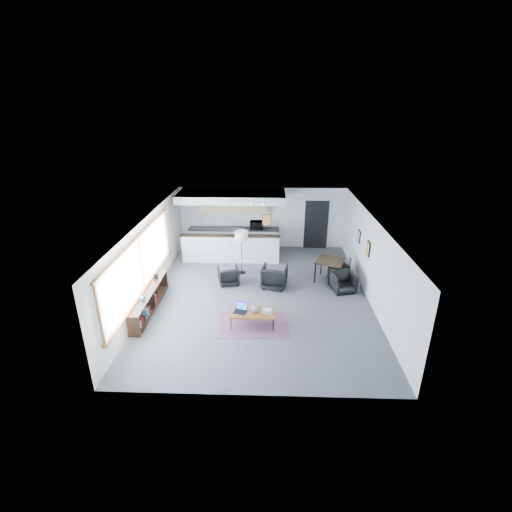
{
  "coord_description": "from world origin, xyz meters",
  "views": [
    {
      "loc": [
        0.27,
        -10.74,
        5.86
      ],
      "look_at": [
        -0.12,
        0.4,
        1.23
      ],
      "focal_mm": 26.0,
      "sensor_mm": 36.0,
      "label": 1
    }
  ],
  "objects_px": {
    "book_stack": "(268,311)",
    "microwave": "(257,224)",
    "laptop": "(241,309)",
    "coffee_table": "(253,313)",
    "ceramic_pot": "(255,309)",
    "armchair_left": "(229,274)",
    "armchair_right": "(274,275)",
    "dining_chair_far": "(339,269)",
    "floor_lamp": "(241,237)",
    "dining_table": "(330,262)",
    "dining_chair_near": "(343,283)"
  },
  "relations": [
    {
      "from": "coffee_table",
      "to": "armchair_left",
      "type": "xyz_separation_m",
      "value": [
        -0.95,
        2.55,
        -0.03
      ]
    },
    {
      "from": "ceramic_pot",
      "to": "dining_chair_near",
      "type": "relative_size",
      "value": 0.37
    },
    {
      "from": "coffee_table",
      "to": "book_stack",
      "type": "bearing_deg",
      "value": 2.06
    },
    {
      "from": "ceramic_pot",
      "to": "book_stack",
      "type": "bearing_deg",
      "value": 4.97
    },
    {
      "from": "ceramic_pot",
      "to": "armchair_right",
      "type": "bearing_deg",
      "value": 76.55
    },
    {
      "from": "floor_lamp",
      "to": "microwave",
      "type": "bearing_deg",
      "value": 78.91
    },
    {
      "from": "armchair_left",
      "to": "dining_chair_near",
      "type": "distance_m",
      "value": 3.89
    },
    {
      "from": "floor_lamp",
      "to": "dining_chair_near",
      "type": "relative_size",
      "value": 2.57
    },
    {
      "from": "coffee_table",
      "to": "microwave",
      "type": "relative_size",
      "value": 2.24
    },
    {
      "from": "coffee_table",
      "to": "ceramic_pot",
      "type": "height_order",
      "value": "ceramic_pot"
    },
    {
      "from": "dining_chair_near",
      "to": "microwave",
      "type": "height_order",
      "value": "microwave"
    },
    {
      "from": "armchair_left",
      "to": "dining_chair_near",
      "type": "relative_size",
      "value": 1.11
    },
    {
      "from": "armchair_right",
      "to": "microwave",
      "type": "distance_m",
      "value": 3.64
    },
    {
      "from": "ceramic_pot",
      "to": "book_stack",
      "type": "xyz_separation_m",
      "value": [
        0.36,
        0.03,
        -0.07
      ]
    },
    {
      "from": "coffee_table",
      "to": "floor_lamp",
      "type": "distance_m",
      "value": 3.65
    },
    {
      "from": "laptop",
      "to": "dining_chair_near",
      "type": "height_order",
      "value": "laptop"
    },
    {
      "from": "ceramic_pot",
      "to": "dining_chair_near",
      "type": "xyz_separation_m",
      "value": [
        2.85,
        2.15,
        -0.21
      ]
    },
    {
      "from": "book_stack",
      "to": "dining_table",
      "type": "distance_m",
      "value": 3.65
    },
    {
      "from": "armchair_left",
      "to": "floor_lamp",
      "type": "height_order",
      "value": "floor_lamp"
    },
    {
      "from": "floor_lamp",
      "to": "microwave",
      "type": "height_order",
      "value": "floor_lamp"
    },
    {
      "from": "armchair_right",
      "to": "dining_table",
      "type": "height_order",
      "value": "armchair_right"
    },
    {
      "from": "ceramic_pot",
      "to": "book_stack",
      "type": "height_order",
      "value": "ceramic_pot"
    },
    {
      "from": "coffee_table",
      "to": "dining_chair_far",
      "type": "xyz_separation_m",
      "value": [
        2.97,
        3.18,
        -0.06
      ]
    },
    {
      "from": "armchair_right",
      "to": "dining_chair_far",
      "type": "xyz_separation_m",
      "value": [
        2.34,
        0.8,
        -0.09
      ]
    },
    {
      "from": "dining_table",
      "to": "floor_lamp",
      "type": "bearing_deg",
      "value": 170.62
    },
    {
      "from": "coffee_table",
      "to": "armchair_left",
      "type": "height_order",
      "value": "armchair_left"
    },
    {
      "from": "book_stack",
      "to": "floor_lamp",
      "type": "relative_size",
      "value": 0.21
    },
    {
      "from": "coffee_table",
      "to": "laptop",
      "type": "distance_m",
      "value": 0.35
    },
    {
      "from": "laptop",
      "to": "ceramic_pot",
      "type": "height_order",
      "value": "laptop"
    },
    {
      "from": "coffee_table",
      "to": "dining_table",
      "type": "xyz_separation_m",
      "value": [
        2.59,
        2.93,
        0.32
      ]
    },
    {
      "from": "laptop",
      "to": "dining_chair_near",
      "type": "bearing_deg",
      "value": 47.62
    },
    {
      "from": "coffee_table",
      "to": "ceramic_pot",
      "type": "relative_size",
      "value": 5.48
    },
    {
      "from": "coffee_table",
      "to": "book_stack",
      "type": "xyz_separation_m",
      "value": [
        0.42,
        0.01,
        0.07
      ]
    },
    {
      "from": "coffee_table",
      "to": "dining_table",
      "type": "distance_m",
      "value": 3.92
    },
    {
      "from": "floor_lamp",
      "to": "dining_chair_far",
      "type": "bearing_deg",
      "value": -4.32
    },
    {
      "from": "ceramic_pot",
      "to": "coffee_table",
      "type": "bearing_deg",
      "value": 156.39
    },
    {
      "from": "coffee_table",
      "to": "laptop",
      "type": "bearing_deg",
      "value": 176.22
    },
    {
      "from": "armchair_left",
      "to": "dining_table",
      "type": "bearing_deg",
      "value": 171.58
    },
    {
      "from": "book_stack",
      "to": "dining_chair_near",
      "type": "relative_size",
      "value": 0.55
    },
    {
      "from": "laptop",
      "to": "microwave",
      "type": "distance_m",
      "value": 5.89
    },
    {
      "from": "armchair_right",
      "to": "dining_chair_near",
      "type": "xyz_separation_m",
      "value": [
        2.28,
        -0.26,
        -0.1
      ]
    },
    {
      "from": "coffee_table",
      "to": "ceramic_pot",
      "type": "bearing_deg",
      "value": -22.41
    },
    {
      "from": "armchair_left",
      "to": "dining_chair_far",
      "type": "bearing_deg",
      "value": 174.61
    },
    {
      "from": "coffee_table",
      "to": "microwave",
      "type": "bearing_deg",
      "value": 91.97
    },
    {
      "from": "book_stack",
      "to": "floor_lamp",
      "type": "distance_m",
      "value": 3.71
    },
    {
      "from": "laptop",
      "to": "book_stack",
      "type": "bearing_deg",
      "value": 13.08
    },
    {
      "from": "dining_table",
      "to": "dining_chair_near",
      "type": "distance_m",
      "value": 0.96
    },
    {
      "from": "book_stack",
      "to": "microwave",
      "type": "xyz_separation_m",
      "value": [
        -0.5,
        5.87,
        0.67
      ]
    },
    {
      "from": "armchair_right",
      "to": "floor_lamp",
      "type": "xyz_separation_m",
      "value": [
        -1.19,
        1.07,
        1.0
      ]
    },
    {
      "from": "armchair_left",
      "to": "dining_table",
      "type": "relative_size",
      "value": 0.59
    }
  ]
}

